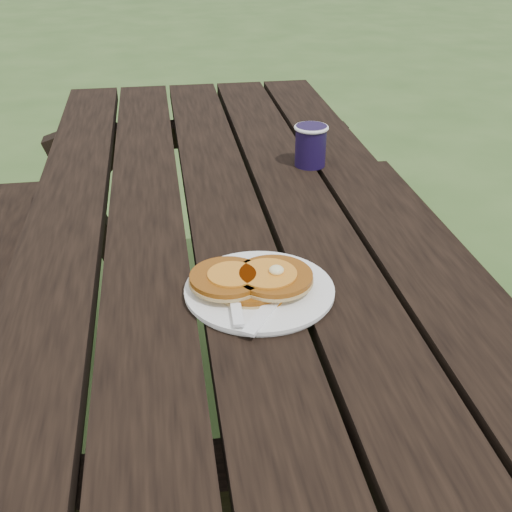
{
  "coord_description": "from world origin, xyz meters",
  "views": [
    {
      "loc": [
        -0.12,
        -1.15,
        1.28
      ],
      "look_at": [
        0.02,
        -0.31,
        0.8
      ],
      "focal_mm": 45.0,
      "sensor_mm": 36.0,
      "label": 1
    }
  ],
  "objects": [
    {
      "name": "coffee_cup",
      "position": [
        0.21,
        0.16,
        0.8
      ],
      "size": [
        0.08,
        0.08,
        0.09
      ],
      "rotation": [
        0.0,
        0.0,
        0.02
      ],
      "color": "black",
      "rests_on": "picnic_table"
    },
    {
      "name": "fork",
      "position": [
        -0.03,
        -0.39,
        0.77
      ],
      "size": [
        0.04,
        0.16,
        0.01
      ],
      "primitive_type": null,
      "rotation": [
        0.0,
        0.0,
        -0.03
      ],
      "color": "white",
      "rests_on": "plate"
    },
    {
      "name": "plate",
      "position": [
        0.02,
        -0.34,
        0.76
      ],
      "size": [
        0.29,
        0.29,
        0.01
      ],
      "primitive_type": "cylinder",
      "rotation": [
        0.0,
        0.0,
        0.41
      ],
      "color": "white",
      "rests_on": "picnic_table"
    },
    {
      "name": "pancake_stack",
      "position": [
        0.01,
        -0.34,
        0.77
      ],
      "size": [
        0.19,
        0.12,
        0.04
      ],
      "rotation": [
        0.0,
        0.0,
        0.16
      ],
      "color": "#8B490F",
      "rests_on": "plate"
    },
    {
      "name": "knife",
      "position": [
        0.03,
        -0.38,
        0.76
      ],
      "size": [
        0.12,
        0.16,
        0.0
      ],
      "primitive_type": "cube",
      "rotation": [
        0.0,
        0.0,
        -0.59
      ],
      "color": "white",
      "rests_on": "plate"
    },
    {
      "name": "picnic_table",
      "position": [
        0.0,
        0.0,
        0.37
      ],
      "size": [
        1.36,
        1.8,
        0.75
      ],
      "color": "black",
      "rests_on": "ground"
    },
    {
      "name": "ground",
      "position": [
        0.0,
        0.0,
        0.0
      ],
      "size": [
        60.0,
        60.0,
        0.0
      ],
      "primitive_type": "plane",
      "color": "#345022",
      "rests_on": "ground"
    }
  ]
}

